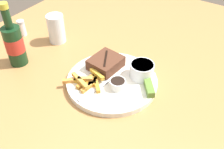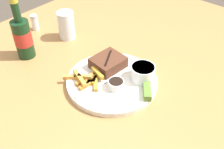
{
  "view_description": "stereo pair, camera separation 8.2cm",
  "coord_description": "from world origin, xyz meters",
  "px_view_note": "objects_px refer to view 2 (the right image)",
  "views": [
    {
      "loc": [
        -0.52,
        -0.34,
        1.31
      ],
      "look_at": [
        0.0,
        0.0,
        0.78
      ],
      "focal_mm": 42.0,
      "sensor_mm": 36.0,
      "label": 1
    },
    {
      "loc": [
        -0.47,
        -0.41,
        1.31
      ],
      "look_at": [
        0.0,
        0.0,
        0.78
      ],
      "focal_mm": 42.0,
      "sensor_mm": 36.0,
      "label": 2
    }
  ],
  "objects_px": {
    "coleslaw_cup": "(143,72)",
    "salt_shaker": "(35,22)",
    "steak_portion": "(108,63)",
    "dipping_sauce_cup": "(116,84)",
    "dinner_plate": "(112,81)",
    "beer_bottle": "(23,37)",
    "pickle_spear": "(147,90)",
    "fork_utensil": "(92,89)",
    "drinking_glass": "(66,25)"
  },
  "relations": [
    {
      "from": "steak_portion",
      "to": "beer_bottle",
      "type": "height_order",
      "value": "beer_bottle"
    },
    {
      "from": "fork_utensil",
      "to": "beer_bottle",
      "type": "xyz_separation_m",
      "value": [
        -0.02,
        0.32,
        0.06
      ]
    },
    {
      "from": "dinner_plate",
      "to": "coleslaw_cup",
      "type": "xyz_separation_m",
      "value": [
        0.07,
        -0.07,
        0.04
      ]
    },
    {
      "from": "pickle_spear",
      "to": "fork_utensil",
      "type": "distance_m",
      "value": 0.17
    },
    {
      "from": "coleslaw_cup",
      "to": "salt_shaker",
      "type": "xyz_separation_m",
      "value": [
        -0.02,
        0.53,
        -0.01
      ]
    },
    {
      "from": "steak_portion",
      "to": "fork_utensil",
      "type": "xyz_separation_m",
      "value": [
        -0.11,
        -0.04,
        -0.02
      ]
    },
    {
      "from": "dinner_plate",
      "to": "salt_shaker",
      "type": "relative_size",
      "value": 4.45
    },
    {
      "from": "pickle_spear",
      "to": "fork_utensil",
      "type": "relative_size",
      "value": 0.57
    },
    {
      "from": "beer_bottle",
      "to": "drinking_glass",
      "type": "xyz_separation_m",
      "value": [
        0.18,
        -0.02,
        -0.03
      ]
    },
    {
      "from": "pickle_spear",
      "to": "dipping_sauce_cup",
      "type": "bearing_deg",
      "value": 119.96
    },
    {
      "from": "beer_bottle",
      "to": "pickle_spear",
      "type": "bearing_deg",
      "value": -75.73
    },
    {
      "from": "drinking_glass",
      "to": "salt_shaker",
      "type": "xyz_separation_m",
      "value": [
        -0.05,
        0.15,
        -0.02
      ]
    },
    {
      "from": "pickle_spear",
      "to": "salt_shaker",
      "type": "height_order",
      "value": "salt_shaker"
    },
    {
      "from": "steak_portion",
      "to": "pickle_spear",
      "type": "bearing_deg",
      "value": -94.57
    },
    {
      "from": "dinner_plate",
      "to": "fork_utensil",
      "type": "xyz_separation_m",
      "value": [
        -0.07,
        0.02,
        0.01
      ]
    },
    {
      "from": "dipping_sauce_cup",
      "to": "beer_bottle",
      "type": "height_order",
      "value": "beer_bottle"
    },
    {
      "from": "dinner_plate",
      "to": "drinking_glass",
      "type": "height_order",
      "value": "drinking_glass"
    },
    {
      "from": "coleslaw_cup",
      "to": "dipping_sauce_cup",
      "type": "height_order",
      "value": "coleslaw_cup"
    },
    {
      "from": "coleslaw_cup",
      "to": "fork_utensil",
      "type": "xyz_separation_m",
      "value": [
        -0.14,
        0.08,
        -0.03
      ]
    },
    {
      "from": "dipping_sauce_cup",
      "to": "drinking_glass",
      "type": "xyz_separation_m",
      "value": [
        0.11,
        0.35,
        0.02
      ]
    },
    {
      "from": "dipping_sauce_cup",
      "to": "fork_utensil",
      "type": "distance_m",
      "value": 0.07
    },
    {
      "from": "fork_utensil",
      "to": "pickle_spear",
      "type": "bearing_deg",
      "value": -41.47
    },
    {
      "from": "steak_portion",
      "to": "dipping_sauce_cup",
      "type": "height_order",
      "value": "steak_portion"
    },
    {
      "from": "dinner_plate",
      "to": "salt_shaker",
      "type": "distance_m",
      "value": 0.46
    },
    {
      "from": "dinner_plate",
      "to": "fork_utensil",
      "type": "height_order",
      "value": "fork_utensil"
    },
    {
      "from": "dipping_sauce_cup",
      "to": "coleslaw_cup",
      "type": "bearing_deg",
      "value": -21.26
    },
    {
      "from": "dinner_plate",
      "to": "pickle_spear",
      "type": "relative_size",
      "value": 3.78
    },
    {
      "from": "dipping_sauce_cup",
      "to": "beer_bottle",
      "type": "xyz_separation_m",
      "value": [
        -0.07,
        0.37,
        0.05
      ]
    },
    {
      "from": "dipping_sauce_cup",
      "to": "salt_shaker",
      "type": "height_order",
      "value": "salt_shaker"
    },
    {
      "from": "dinner_plate",
      "to": "salt_shaker",
      "type": "bearing_deg",
      "value": 84.54
    },
    {
      "from": "steak_portion",
      "to": "dipping_sauce_cup",
      "type": "relative_size",
      "value": 2.2
    },
    {
      "from": "fork_utensil",
      "to": "salt_shaker",
      "type": "height_order",
      "value": "salt_shaker"
    },
    {
      "from": "dinner_plate",
      "to": "dipping_sauce_cup",
      "type": "bearing_deg",
      "value": -121.88
    },
    {
      "from": "salt_shaker",
      "to": "pickle_spear",
      "type": "bearing_deg",
      "value": -91.86
    },
    {
      "from": "salt_shaker",
      "to": "dipping_sauce_cup",
      "type": "bearing_deg",
      "value": -97.56
    },
    {
      "from": "coleslaw_cup",
      "to": "beer_bottle",
      "type": "xyz_separation_m",
      "value": [
        -0.16,
        0.4,
        0.04
      ]
    },
    {
      "from": "coleslaw_cup",
      "to": "beer_bottle",
      "type": "height_order",
      "value": "beer_bottle"
    },
    {
      "from": "pickle_spear",
      "to": "fork_utensil",
      "type": "height_order",
      "value": "pickle_spear"
    },
    {
      "from": "dipping_sauce_cup",
      "to": "beer_bottle",
      "type": "bearing_deg",
      "value": 100.36
    },
    {
      "from": "coleslaw_cup",
      "to": "drinking_glass",
      "type": "distance_m",
      "value": 0.39
    },
    {
      "from": "steak_portion",
      "to": "drinking_glass",
      "type": "height_order",
      "value": "drinking_glass"
    },
    {
      "from": "beer_bottle",
      "to": "dipping_sauce_cup",
      "type": "bearing_deg",
      "value": -79.64
    },
    {
      "from": "salt_shaker",
      "to": "dinner_plate",
      "type": "bearing_deg",
      "value": -95.46
    },
    {
      "from": "coleslaw_cup",
      "to": "fork_utensil",
      "type": "height_order",
      "value": "coleslaw_cup"
    },
    {
      "from": "beer_bottle",
      "to": "salt_shaker",
      "type": "distance_m",
      "value": 0.19
    },
    {
      "from": "fork_utensil",
      "to": "drinking_glass",
      "type": "relative_size",
      "value": 1.22
    },
    {
      "from": "coleslaw_cup",
      "to": "salt_shaker",
      "type": "distance_m",
      "value": 0.53
    },
    {
      "from": "dinner_plate",
      "to": "steak_portion",
      "type": "distance_m",
      "value": 0.07
    },
    {
      "from": "coleslaw_cup",
      "to": "pickle_spear",
      "type": "height_order",
      "value": "coleslaw_cup"
    },
    {
      "from": "dinner_plate",
      "to": "beer_bottle",
      "type": "xyz_separation_m",
      "value": [
        -0.09,
        0.33,
        0.07
      ]
    }
  ]
}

